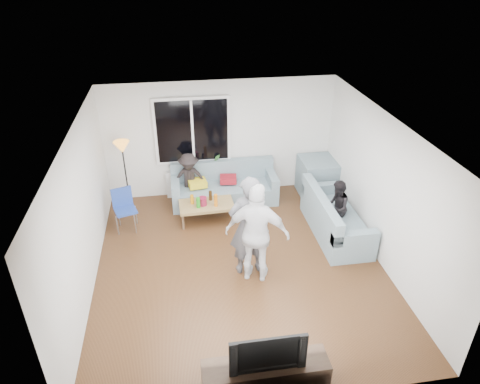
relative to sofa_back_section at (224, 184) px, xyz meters
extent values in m
cube|color=#56351C|center=(-0.01, -2.27, -0.45)|extent=(5.00, 5.50, 0.04)
cube|color=white|center=(-0.01, -2.27, 2.20)|extent=(5.00, 5.50, 0.04)
cube|color=silver|center=(-0.01, 0.50, 0.88)|extent=(5.00, 0.04, 2.60)
cube|color=silver|center=(-0.01, -5.04, 0.88)|extent=(5.00, 0.04, 2.60)
cube|color=silver|center=(-2.53, -2.27, 0.88)|extent=(0.04, 5.50, 2.60)
cube|color=silver|center=(2.51, -2.27, 0.88)|extent=(0.04, 5.50, 2.60)
cube|color=white|center=(-0.61, 0.42, 1.12)|extent=(1.62, 0.06, 1.47)
cube|color=black|center=(-0.61, 0.38, 1.12)|extent=(1.50, 0.02, 1.35)
cube|color=white|center=(-0.61, 0.37, 1.12)|extent=(0.05, 0.03, 1.35)
cube|color=silver|center=(-0.61, 0.38, -0.11)|extent=(1.30, 0.12, 0.62)
imported|color=#326A2A|center=(-0.14, 0.35, 0.38)|extent=(0.23, 0.20, 0.38)
imported|color=silver|center=(-0.89, 0.35, 0.28)|extent=(0.20, 0.20, 0.17)
cube|color=slate|center=(2.16, 0.00, 0.00)|extent=(0.85, 0.85, 0.85)
cube|color=yellow|center=(-0.59, -0.02, 0.09)|extent=(0.43, 0.38, 0.14)
cube|color=maroon|center=(0.10, 0.06, 0.09)|extent=(0.39, 0.34, 0.13)
cube|color=olive|center=(-0.46, -0.74, -0.22)|extent=(1.12, 0.63, 0.40)
cylinder|color=maroon|center=(-0.53, -0.77, 0.06)|extent=(0.17, 0.17, 0.17)
imported|color=#49494E|center=(0.11, -2.43, 0.50)|extent=(0.70, 0.48, 1.84)
imported|color=silver|center=(0.22, -2.64, 0.48)|extent=(1.14, 0.77, 1.80)
imported|color=black|center=(2.01, -1.53, 0.13)|extent=(0.57, 0.65, 1.12)
imported|color=black|center=(-0.75, 0.03, 0.17)|extent=(0.81, 0.52, 1.19)
cube|color=#322619|center=(-0.07, -4.77, -0.20)|extent=(1.60, 0.40, 0.44)
imported|color=black|center=(-0.07, -4.77, 0.29)|extent=(0.95, 0.12, 0.55)
cylinder|color=orange|center=(-0.27, -0.85, 0.11)|extent=(0.07, 0.07, 0.27)
cylinder|color=#209A1C|center=(-0.63, -0.85, 0.09)|extent=(0.08, 0.08, 0.22)
cylinder|color=orange|center=(-0.74, -0.68, 0.08)|extent=(0.07, 0.07, 0.20)
cylinder|color=black|center=(-0.36, -0.60, 0.08)|extent=(0.07, 0.07, 0.21)
camera|label=1|loc=(-0.95, -8.29, 4.51)|focal=32.30mm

